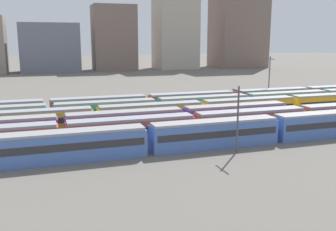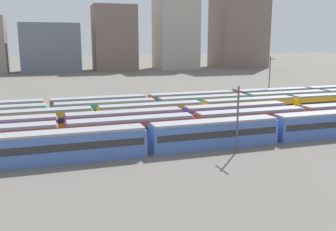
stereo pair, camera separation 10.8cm
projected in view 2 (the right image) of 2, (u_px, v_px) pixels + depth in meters
ground_plane at (47, 137)px, 57.14m from camera, size 600.00×600.00×0.00m
train_track_0 at (329, 124)px, 57.12m from camera, size 93.60×3.06×3.75m
train_track_1 at (194, 126)px, 55.89m from camera, size 74.70×3.06×3.75m
train_track_2 at (125, 123)px, 57.88m from camera, size 55.80×3.06×3.75m
train_track_3 at (202, 111)px, 67.34m from camera, size 74.70×3.06×3.75m
train_track_4 at (247, 103)px, 75.87m from camera, size 112.50×3.06×3.75m
train_track_5 at (192, 101)px, 77.68m from camera, size 93.60×3.06×3.75m
catenary_pole_0 at (238, 116)px, 48.21m from camera, size 0.24×3.20×8.68m
catenary_pole_1 at (269, 78)px, 85.65m from camera, size 0.24×3.20×10.74m
distant_building_2 at (51, 48)px, 170.89m from camera, size 25.88×15.44×21.63m
distant_building_3 at (114, 38)px, 179.02m from camera, size 19.74×15.24×30.23m
distant_building_4 at (176, 29)px, 187.63m from camera, size 19.52×18.32×38.60m
distant_building_5 at (239, 20)px, 197.33m from camera, size 25.69×21.02×49.18m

